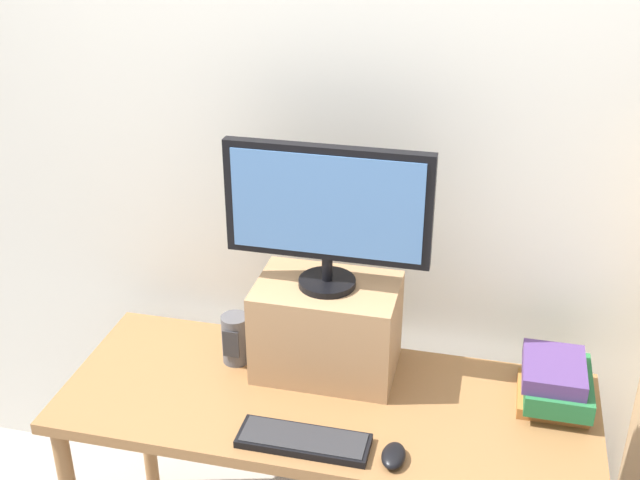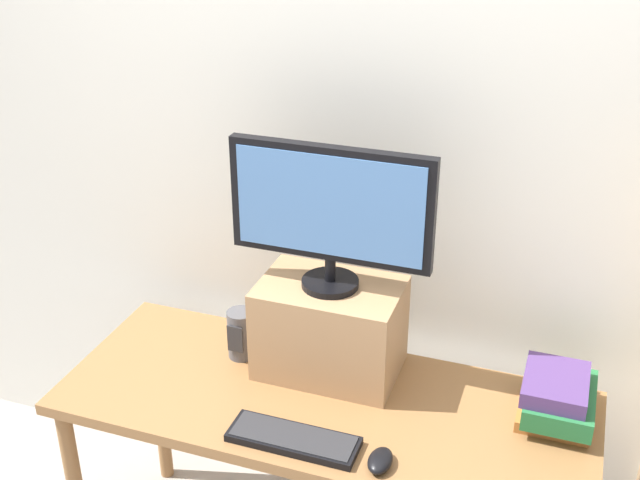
% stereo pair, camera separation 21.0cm
% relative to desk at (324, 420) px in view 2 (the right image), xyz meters
% --- Properties ---
extents(back_wall, '(7.00, 0.08, 2.60)m').
position_rel_desk_xyz_m(back_wall, '(0.00, 0.47, 0.64)').
color(back_wall, silver).
rests_on(back_wall, ground_plane).
extents(desk, '(1.58, 0.62, 0.74)m').
position_rel_desk_xyz_m(desk, '(0.00, 0.00, 0.00)').
color(desk, olive).
rests_on(desk, ground_plane).
extents(riser_box, '(0.43, 0.28, 0.30)m').
position_rel_desk_xyz_m(riser_box, '(-0.03, 0.15, 0.23)').
color(riser_box, '#A87F56').
rests_on(riser_box, desk).
extents(computer_monitor, '(0.60, 0.17, 0.44)m').
position_rel_desk_xyz_m(computer_monitor, '(-0.03, 0.15, 0.62)').
color(computer_monitor, black).
rests_on(computer_monitor, riser_box).
extents(keyboard, '(0.36, 0.12, 0.02)m').
position_rel_desk_xyz_m(keyboard, '(-0.02, -0.21, 0.09)').
color(keyboard, black).
rests_on(keyboard, desk).
extents(computer_mouse, '(0.06, 0.10, 0.04)m').
position_rel_desk_xyz_m(computer_mouse, '(0.23, -0.22, 0.10)').
color(computer_mouse, black).
rests_on(computer_mouse, desk).
extents(book_stack, '(0.20, 0.27, 0.15)m').
position_rel_desk_xyz_m(book_stack, '(0.65, 0.13, 0.15)').
color(book_stack, '#AD662D').
rests_on(book_stack, desk).
extents(desk_speaker, '(0.09, 0.09, 0.16)m').
position_rel_desk_xyz_m(desk_speaker, '(-0.32, 0.12, 0.16)').
color(desk_speaker, '#4C4C51').
rests_on(desk_speaker, desk).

